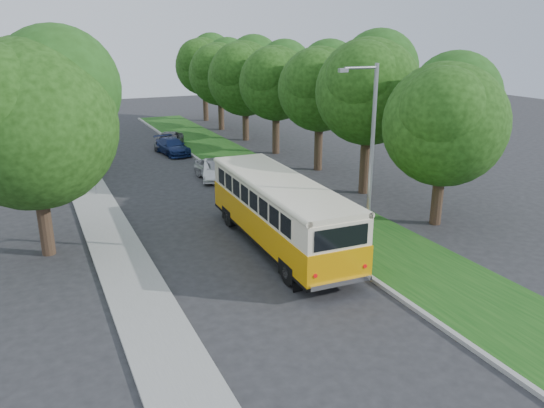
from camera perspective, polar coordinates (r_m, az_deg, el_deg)
name	(u,v)px	position (r m, az deg, el deg)	size (l,w,h in m)	color
ground	(246,258)	(22.46, -2.80, -5.86)	(120.00, 120.00, 0.00)	#252528
curb	(273,211)	(28.05, 0.14, -0.73)	(0.20, 70.00, 0.15)	gray
grass_verge	(312,205)	(29.07, 4.33, -0.13)	(4.50, 70.00, 0.13)	#154712
sidewalk	(110,235)	(25.86, -17.01, -3.25)	(2.20, 70.00, 0.12)	gray
treeline	(189,79)	(38.73, -8.87, 13.10)	(24.27, 41.91, 9.46)	#332319
lamppost_near	(369,160)	(20.91, 10.44, 4.69)	(1.71, 0.16, 8.00)	gray
lamppost_far	(78,116)	(35.54, -20.15, 8.87)	(1.71, 0.16, 7.50)	gray
warning_sign	(94,167)	(32.06, -18.63, 3.75)	(0.56, 0.10, 2.50)	gray
vintage_bus	(280,214)	(22.99, 0.84, -1.05)	(2.73, 10.61, 3.15)	#EB9D07
car_silver	(215,169)	(34.38, -6.10, 3.73)	(1.60, 3.98, 1.36)	#A4A4A9
car_white	(215,170)	(34.53, -6.18, 3.69)	(1.31, 3.76, 1.24)	silver
car_blue	(172,146)	(42.28, -10.67, 6.12)	(1.74, 4.29, 1.24)	navy
car_grey	(169,140)	(44.74, -11.00, 6.74)	(2.04, 4.43, 1.23)	#54575B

